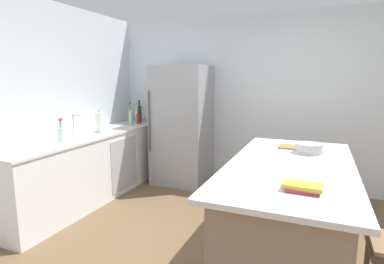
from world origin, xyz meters
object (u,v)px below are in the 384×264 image
object	(u,v)px
olive_oil_bottle	(130,116)
cookbook_stack	(303,187)
gin_bottle	(131,118)
kitchen_island	(288,211)
paper_towel_roll	(100,123)
soda_bottle	(137,115)
hot_sauce_bottle	(138,118)
mixing_bowl	(309,148)
sink_faucet	(74,125)
flower_vase	(61,133)
refrigerator	(182,125)
cutting_board	(294,147)
wine_bottle	(140,113)

from	to	relation	value
olive_oil_bottle	cookbook_stack	size ratio (longest dim) A/B	1.34
gin_bottle	cookbook_stack	bearing A→B (deg)	-37.00
kitchen_island	paper_towel_roll	world-z (taller)	paper_towel_roll
gin_bottle	soda_bottle	bearing A→B (deg)	104.34
hot_sauce_bottle	mixing_bowl	xyz separation A→B (m)	(2.68, -1.08, -0.04)
olive_oil_bottle	gin_bottle	world-z (taller)	olive_oil_bottle
sink_faucet	gin_bottle	distance (m)	1.10
flower_vase	soda_bottle	size ratio (longest dim) A/B	0.88
refrigerator	soda_bottle	distance (m)	0.87
soda_bottle	cookbook_stack	xyz separation A→B (m)	(2.76, -2.32, -0.10)
sink_faucet	cookbook_stack	xyz separation A→B (m)	(2.82, -0.94, -0.13)
refrigerator	hot_sauce_bottle	distance (m)	0.78
refrigerator	cookbook_stack	distance (m)	2.95
sink_faucet	mixing_bowl	bearing A→B (deg)	4.22
cutting_board	paper_towel_roll	bearing A→B (deg)	179.85
kitchen_island	gin_bottle	distance (m)	2.95
kitchen_island	cutting_board	xyz separation A→B (m)	(-0.03, 0.66, 0.46)
refrigerator	olive_oil_bottle	bearing A→B (deg)	-171.53
kitchen_island	cookbook_stack	size ratio (longest dim) A/B	8.42
flower_vase	wine_bottle	size ratio (longest dim) A/B	0.76
soda_bottle	mixing_bowl	size ratio (longest dim) A/B	1.20
mixing_bowl	cookbook_stack	bearing A→B (deg)	-90.04
flower_vase	hot_sauce_bottle	world-z (taller)	flower_vase
olive_oil_bottle	mixing_bowl	xyz separation A→B (m)	(2.77, -0.98, -0.09)
refrigerator	soda_bottle	size ratio (longest dim) A/B	5.71
flower_vase	cookbook_stack	xyz separation A→B (m)	(2.74, -0.63, -0.07)
refrigerator	sink_faucet	world-z (taller)	refrigerator
paper_towel_roll	cutting_board	size ratio (longest dim) A/B	0.99
refrigerator	olive_oil_bottle	size ratio (longest dim) A/B	5.31
flower_vase	gin_bottle	size ratio (longest dim) A/B	1.03
wine_bottle	gin_bottle	size ratio (longest dim) A/B	1.35
paper_towel_roll	mixing_bowl	xyz separation A→B (m)	(2.74, -0.18, -0.08)
mixing_bowl	soda_bottle	bearing A→B (deg)	156.98
sink_faucet	refrigerator	bearing A→B (deg)	55.29
sink_faucet	gin_bottle	size ratio (longest dim) A/B	1.09
cookbook_stack	hot_sauce_bottle	bearing A→B (deg)	140.27
paper_towel_roll	wine_bottle	distance (m)	1.09
kitchen_island	cutting_board	distance (m)	0.80
kitchen_island	mixing_bowl	world-z (taller)	mixing_bowl
olive_oil_bottle	mixing_bowl	bearing A→B (deg)	-19.53
soda_bottle	gin_bottle	bearing A→B (deg)	-75.66
kitchen_island	cutting_board	bearing A→B (deg)	92.47
flower_vase	olive_oil_bottle	distance (m)	1.49
sink_faucet	cookbook_stack	bearing A→B (deg)	-18.36
flower_vase	hot_sauce_bottle	xyz separation A→B (m)	(0.06, 1.59, -0.00)
kitchen_island	mixing_bowl	size ratio (longest dim) A/B	8.15
refrigerator	mixing_bowl	bearing A→B (deg)	-30.24
kitchen_island	gin_bottle	bearing A→B (deg)	151.96
flower_vase	mixing_bowl	bearing A→B (deg)	10.54
wine_bottle	soda_bottle	distance (m)	0.10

